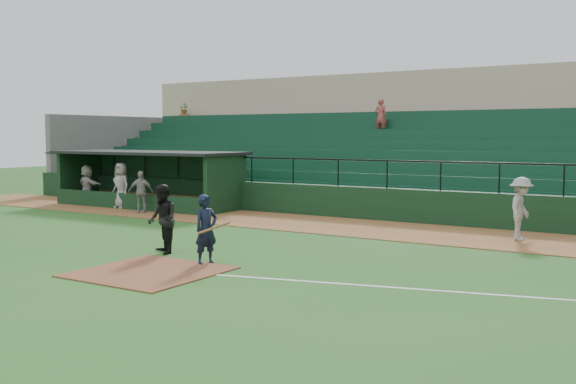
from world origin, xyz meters
The scene contains 12 objects.
ground centered at (0.00, 0.00, 0.00)m, with size 90.00×90.00×0.00m, color #22521A.
warning_track centered at (0.00, 8.00, 0.01)m, with size 40.00×4.00×0.03m, color brown.
home_plate_dirt centered at (0.00, -1.00, 0.01)m, with size 3.00×3.00×0.03m, color brown.
foul_line centered at (8.00, 1.20, 0.01)m, with size 18.00×0.09×0.01m, color white.
stadium_structure centered at (0.00, 16.46, 2.30)m, with size 38.00×13.08×6.40m.
dugout centered at (-9.75, 9.56, 1.33)m, with size 8.90×3.20×2.42m.
batter_at_plate centered at (0.53, 0.41, 0.85)m, with size 1.08×0.72×1.70m.
umpire centered at (-1.38, 0.94, 0.92)m, with size 0.89×0.70×1.84m, color black.
runner centered at (6.19, 8.08, 0.96)m, with size 1.21×0.69×1.87m, color #9D9793.
dugout_player_a centered at (-8.33, 7.21, 0.87)m, with size 0.98×0.41×1.67m, color gray.
dugout_player_b centered at (-10.12, 7.89, 0.99)m, with size 0.94×0.61×1.93m, color #9A9690.
dugout_player_c centered at (-12.42, 8.06, 0.91)m, with size 1.63×0.52×1.76m, color #A59F9A.
Camera 1 is at (10.51, -11.87, 3.14)m, focal length 40.95 mm.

